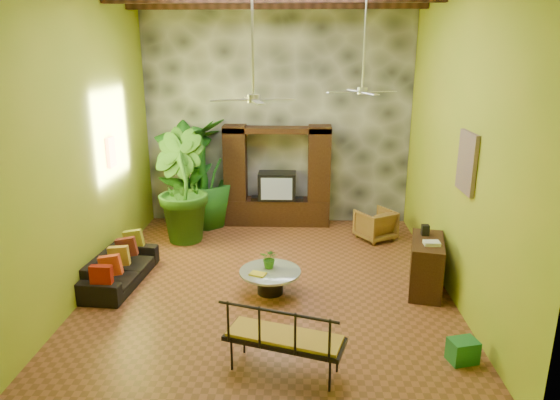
{
  "coord_description": "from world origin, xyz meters",
  "views": [
    {
      "loc": [
        0.47,
        -7.89,
        3.87
      ],
      "look_at": [
        0.17,
        0.2,
        1.45
      ],
      "focal_mm": 32.0,
      "sensor_mm": 36.0,
      "label": 1
    }
  ],
  "objects_px": {
    "entertainment_center": "(277,184)",
    "tall_plant_c": "(203,173)",
    "tall_plant_b": "(180,186)",
    "ceiling_fan_front": "(253,85)",
    "coffee_table": "(270,279)",
    "tall_plant_a": "(186,175)",
    "side_console": "(426,265)",
    "iron_bench": "(284,336)",
    "green_bin": "(463,351)",
    "sofa": "(120,268)",
    "ceiling_fan_back": "(363,79)",
    "wicker_armchair": "(375,225)"
  },
  "relations": [
    {
      "from": "entertainment_center",
      "to": "tall_plant_c",
      "type": "relative_size",
      "value": 0.97
    },
    {
      "from": "tall_plant_b",
      "to": "ceiling_fan_front",
      "type": "bearing_deg",
      "value": -54.04
    },
    {
      "from": "tall_plant_c",
      "to": "coffee_table",
      "type": "distance_m",
      "value": 3.92
    },
    {
      "from": "tall_plant_a",
      "to": "side_console",
      "type": "distance_m",
      "value": 5.66
    },
    {
      "from": "iron_bench",
      "to": "green_bin",
      "type": "distance_m",
      "value": 2.36
    },
    {
      "from": "ceiling_fan_front",
      "to": "sofa",
      "type": "bearing_deg",
      "value": 171.98
    },
    {
      "from": "tall_plant_c",
      "to": "iron_bench",
      "type": "height_order",
      "value": "tall_plant_c"
    },
    {
      "from": "coffee_table",
      "to": "tall_plant_c",
      "type": "bearing_deg",
      "value": 116.68
    },
    {
      "from": "green_bin",
      "to": "side_console",
      "type": "bearing_deg",
      "value": 90.06
    },
    {
      "from": "sofa",
      "to": "tall_plant_c",
      "type": "relative_size",
      "value": 0.75
    },
    {
      "from": "tall_plant_a",
      "to": "tall_plant_c",
      "type": "height_order",
      "value": "tall_plant_c"
    },
    {
      "from": "tall_plant_a",
      "to": "side_console",
      "type": "height_order",
      "value": "tall_plant_a"
    },
    {
      "from": "coffee_table",
      "to": "iron_bench",
      "type": "height_order",
      "value": "iron_bench"
    },
    {
      "from": "ceiling_fan_back",
      "to": "tall_plant_c",
      "type": "relative_size",
      "value": 0.76
    },
    {
      "from": "ceiling_fan_front",
      "to": "tall_plant_c",
      "type": "xyz_separation_m",
      "value": [
        -1.47,
        3.44,
        -2.17
      ]
    },
    {
      "from": "ceiling_fan_back",
      "to": "coffee_table",
      "type": "height_order",
      "value": "ceiling_fan_back"
    },
    {
      "from": "sofa",
      "to": "tall_plant_c",
      "type": "height_order",
      "value": "tall_plant_c"
    },
    {
      "from": "ceiling_fan_front",
      "to": "coffee_table",
      "type": "bearing_deg",
      "value": 11.62
    },
    {
      "from": "sofa",
      "to": "tall_plant_a",
      "type": "distance_m",
      "value": 3.19
    },
    {
      "from": "coffee_table",
      "to": "tall_plant_a",
      "type": "bearing_deg",
      "value": 122.3
    },
    {
      "from": "tall_plant_a",
      "to": "green_bin",
      "type": "distance_m",
      "value": 7.02
    },
    {
      "from": "iron_bench",
      "to": "side_console",
      "type": "bearing_deg",
      "value": 63.31
    },
    {
      "from": "ceiling_fan_front",
      "to": "wicker_armchair",
      "type": "xyz_separation_m",
      "value": [
        2.34,
        2.62,
        -3.08
      ]
    },
    {
      "from": "tall_plant_c",
      "to": "ceiling_fan_back",
      "type": "bearing_deg",
      "value": -29.29
    },
    {
      "from": "entertainment_center",
      "to": "wicker_armchair",
      "type": "distance_m",
      "value": 2.41
    },
    {
      "from": "ceiling_fan_front",
      "to": "green_bin",
      "type": "height_order",
      "value": "ceiling_fan_front"
    },
    {
      "from": "sofa",
      "to": "green_bin",
      "type": "xyz_separation_m",
      "value": [
        5.22,
        -2.12,
        -0.12
      ]
    },
    {
      "from": "ceiling_fan_front",
      "to": "iron_bench",
      "type": "xyz_separation_m",
      "value": [
        0.52,
        -2.15,
        -2.86
      ]
    },
    {
      "from": "wicker_armchair",
      "to": "coffee_table",
      "type": "bearing_deg",
      "value": 19.37
    },
    {
      "from": "ceiling_fan_front",
      "to": "tall_plant_a",
      "type": "distance_m",
      "value": 4.41
    },
    {
      "from": "coffee_table",
      "to": "tall_plant_b",
      "type": "bearing_deg",
      "value": 129.86
    },
    {
      "from": "sofa",
      "to": "coffee_table",
      "type": "relative_size",
      "value": 1.81
    },
    {
      "from": "tall_plant_b",
      "to": "tall_plant_c",
      "type": "xyz_separation_m",
      "value": [
        0.31,
        0.97,
        0.06
      ]
    },
    {
      "from": "tall_plant_c",
      "to": "coffee_table",
      "type": "height_order",
      "value": "tall_plant_c"
    },
    {
      "from": "ceiling_fan_back",
      "to": "wicker_armchair",
      "type": "relative_size",
      "value": 2.61
    },
    {
      "from": "tall_plant_a",
      "to": "coffee_table",
      "type": "distance_m",
      "value": 4.01
    },
    {
      "from": "entertainment_center",
      "to": "wicker_armchair",
      "type": "xyz_separation_m",
      "value": [
        2.14,
        -0.92,
        -0.64
      ]
    },
    {
      "from": "ceiling_fan_front",
      "to": "tall_plant_a",
      "type": "relative_size",
      "value": 0.78
    },
    {
      "from": "tall_plant_b",
      "to": "green_bin",
      "type": "height_order",
      "value": "tall_plant_b"
    },
    {
      "from": "sofa",
      "to": "iron_bench",
      "type": "bearing_deg",
      "value": -125.52
    },
    {
      "from": "side_console",
      "to": "entertainment_center",
      "type": "bearing_deg",
      "value": 141.37
    },
    {
      "from": "ceiling_fan_back",
      "to": "green_bin",
      "type": "distance_m",
      "value": 4.8
    },
    {
      "from": "wicker_armchair",
      "to": "green_bin",
      "type": "relative_size",
      "value": 2.02
    },
    {
      "from": "entertainment_center",
      "to": "iron_bench",
      "type": "distance_m",
      "value": 5.71
    },
    {
      "from": "tall_plant_b",
      "to": "tall_plant_c",
      "type": "relative_size",
      "value": 0.95
    },
    {
      "from": "entertainment_center",
      "to": "green_bin",
      "type": "distance_m",
      "value": 5.99
    },
    {
      "from": "ceiling_fan_front",
      "to": "ceiling_fan_back",
      "type": "distance_m",
      "value": 2.41
    },
    {
      "from": "ceiling_fan_front",
      "to": "wicker_armchair",
      "type": "distance_m",
      "value": 4.67
    },
    {
      "from": "sofa",
      "to": "tall_plant_a",
      "type": "xyz_separation_m",
      "value": [
        0.54,
        3.0,
        0.93
      ]
    },
    {
      "from": "tall_plant_a",
      "to": "coffee_table",
      "type": "height_order",
      "value": "tall_plant_a"
    }
  ]
}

